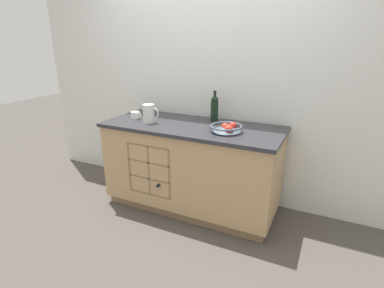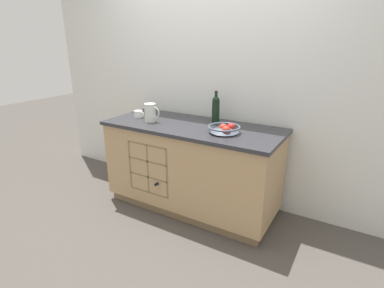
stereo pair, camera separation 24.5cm
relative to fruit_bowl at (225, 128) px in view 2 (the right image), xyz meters
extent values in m
plane|color=#4C4742|center=(-0.38, 0.07, -0.93)|extent=(14.00, 14.00, 0.00)
cube|color=silver|center=(-0.38, 0.48, 0.35)|extent=(4.40, 0.06, 2.55)
cube|color=olive|center=(-0.38, 0.07, -0.88)|extent=(1.65, 0.62, 0.09)
cube|color=tan|center=(-0.38, 0.07, -0.46)|extent=(1.71, 0.68, 0.76)
cube|color=#2D2D33|center=(-0.38, 0.07, -0.06)|extent=(1.75, 0.72, 0.03)
cube|color=olive|center=(-0.68, -0.17, -0.45)|extent=(0.45, 0.01, 0.50)
cube|color=olive|center=(-0.90, -0.22, -0.45)|extent=(0.02, 0.10, 0.50)
cube|color=olive|center=(-0.45, -0.22, -0.45)|extent=(0.02, 0.10, 0.50)
cube|color=olive|center=(-0.68, -0.22, -0.70)|extent=(0.45, 0.10, 0.02)
cube|color=olive|center=(-0.68, -0.22, -0.53)|extent=(0.45, 0.10, 0.02)
cube|color=olive|center=(-0.68, -0.22, -0.36)|extent=(0.45, 0.10, 0.02)
cube|color=olive|center=(-0.68, -0.22, -0.20)|extent=(0.45, 0.10, 0.02)
cube|color=olive|center=(-0.68, -0.22, -0.45)|extent=(0.02, 0.10, 0.50)
cylinder|color=black|center=(-0.56, -0.14, -0.57)|extent=(0.07, 0.18, 0.07)
cylinder|color=black|center=(-0.56, -0.27, -0.57)|extent=(0.03, 0.08, 0.03)
cylinder|color=#4C5666|center=(0.00, 0.00, -0.04)|extent=(0.13, 0.13, 0.01)
cone|color=#4C5666|center=(0.00, 0.00, 0.00)|extent=(0.27, 0.27, 0.05)
torus|color=#4C5666|center=(0.00, 0.00, 0.01)|extent=(0.29, 0.29, 0.02)
sphere|color=red|center=(-0.01, 0.00, 0.00)|extent=(0.07, 0.07, 0.07)
sphere|color=red|center=(0.04, -0.05, 0.00)|extent=(0.07, 0.07, 0.07)
sphere|color=red|center=(0.03, 0.07, 0.00)|extent=(0.07, 0.07, 0.07)
cylinder|color=silver|center=(-0.81, -0.03, 0.05)|extent=(0.11, 0.11, 0.19)
torus|color=silver|center=(-0.81, -0.03, 0.14)|extent=(0.12, 0.12, 0.01)
torus|color=silver|center=(-0.75, -0.03, 0.06)|extent=(0.12, 0.01, 0.12)
cylinder|color=white|center=(-1.02, 0.04, 0.00)|extent=(0.09, 0.09, 0.08)
torus|color=white|center=(-0.97, 0.04, 0.00)|extent=(0.06, 0.01, 0.06)
cylinder|color=black|center=(-0.23, 0.29, 0.06)|extent=(0.08, 0.08, 0.21)
sphere|color=black|center=(-0.23, 0.29, 0.18)|extent=(0.07, 0.07, 0.07)
cylinder|color=black|center=(-0.23, 0.29, 0.21)|extent=(0.03, 0.03, 0.09)
cylinder|color=black|center=(-0.23, 0.29, 0.27)|extent=(0.03, 0.03, 0.01)
camera|label=1|loc=(0.84, -2.45, 0.74)|focal=28.00mm
camera|label=2|loc=(1.06, -2.34, 0.74)|focal=28.00mm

